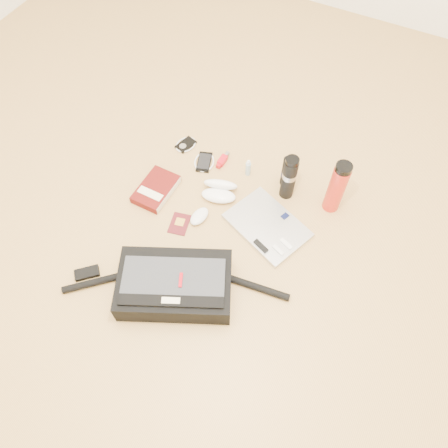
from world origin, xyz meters
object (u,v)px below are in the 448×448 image
object	(u,v)px
messenger_bag	(174,285)
thermos_black	(289,177)
laptop	(267,226)
book	(156,189)
thermos_red	(337,187)

from	to	relation	value
messenger_bag	thermos_black	bearing A→B (deg)	47.13
messenger_bag	laptop	xyz separation A→B (m)	(0.22, 0.47, -0.05)
book	thermos_red	distance (m)	0.85
thermos_black	thermos_red	distance (m)	0.22
book	thermos_red	bearing A→B (deg)	22.14
book	thermos_black	xyz separation A→B (m)	(0.57, 0.28, 0.11)
messenger_bag	thermos_black	distance (m)	0.72
book	thermos_red	world-z (taller)	thermos_red
messenger_bag	thermos_black	xyz separation A→B (m)	(0.22, 0.68, 0.07)
thermos_black	laptop	bearing A→B (deg)	-90.72
messenger_bag	book	size ratio (longest dim) A/B	3.83
thermos_black	thermos_red	size ratio (longest dim) A/B	0.86
laptop	book	xyz separation A→B (m)	(-0.56, -0.06, 0.01)
messenger_bag	laptop	bearing A→B (deg)	39.95
laptop	book	bearing A→B (deg)	-152.03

